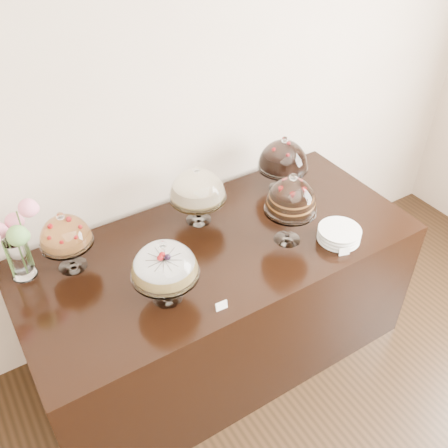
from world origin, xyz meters
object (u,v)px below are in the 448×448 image
display_counter (220,301)px  cake_stand_sugar_sponge (164,264)px  cake_stand_fruit_tart (65,234)px  plate_stack (339,234)px  cake_stand_dark_choco (283,157)px  cake_stand_choco_layer (291,198)px  cake_stand_cheesecake (197,187)px  flower_vase (14,241)px

display_counter → cake_stand_sugar_sponge: 0.82m
cake_stand_fruit_tart → plate_stack: 1.45m
display_counter → plate_stack: (0.58, -0.31, 0.49)m
display_counter → cake_stand_dark_choco: cake_stand_dark_choco is taller
cake_stand_choco_layer → plate_stack: 0.38m
display_counter → cake_stand_fruit_tart: size_ratio=6.28×
cake_stand_sugar_sponge → cake_stand_cheesecake: (0.43, 0.45, 0.00)m
cake_stand_sugar_sponge → plate_stack: bearing=-6.3°
cake_stand_sugar_sponge → cake_stand_choco_layer: cake_stand_choco_layer is taller
cake_stand_choco_layer → display_counter: bearing=155.0°
display_counter → cake_stand_sugar_sponge: size_ratio=6.12×
cake_stand_sugar_sponge → cake_stand_dark_choco: (1.03, 0.46, 0.00)m
display_counter → cake_stand_sugar_sponge: (-0.42, -0.20, 0.68)m
cake_stand_sugar_sponge → cake_stand_choco_layer: bearing=3.1°
cake_stand_choco_layer → flower_vase: 1.39m
plate_stack → cake_stand_cheesecake: bearing=135.2°
cake_stand_choco_layer → cake_stand_dark_choco: 0.51m
cake_stand_fruit_tart → flower_vase: (-0.23, 0.06, 0.02)m
flower_vase → cake_stand_dark_choco: bearing=-2.0°
display_counter → cake_stand_cheesecake: 0.72m
cake_stand_sugar_sponge → cake_stand_cheesecake: bearing=46.4°
cake_stand_cheesecake → cake_stand_dark_choco: size_ratio=1.00×
cake_stand_sugar_sponge → cake_stand_fruit_tart: bearing=124.7°
cake_stand_sugar_sponge → flower_vase: flower_vase is taller
cake_stand_sugar_sponge → cake_stand_cheesecake: size_ratio=0.99×
cake_stand_sugar_sponge → cake_stand_cheesecake: 0.63m
cake_stand_fruit_tart → plate_stack: bearing=-23.4°
cake_stand_choco_layer → cake_stand_sugar_sponge: bearing=-176.9°
cake_stand_choco_layer → flower_vase: size_ratio=1.00×
display_counter → cake_stand_cheesecake: (0.02, 0.25, 0.68)m
cake_stand_cheesecake → flower_vase: (-0.98, 0.06, 0.01)m
cake_stand_cheesecake → cake_stand_sugar_sponge: bearing=-133.6°
cake_stand_fruit_tart → cake_stand_dark_choco: bearing=0.1°
cake_stand_cheesecake → cake_stand_dark_choco: cake_stand_dark_choco is taller
cake_stand_choco_layer → cake_stand_fruit_tart: (-1.08, 0.42, -0.06)m
cake_stand_cheesecake → cake_stand_fruit_tart: cake_stand_cheesecake is taller
cake_stand_cheesecake → plate_stack: 0.82m
cake_stand_cheesecake → flower_vase: 0.98m
plate_stack → cake_stand_fruit_tart: bearing=156.6°
cake_stand_choco_layer → cake_stand_fruit_tart: 1.16m
flower_vase → plate_stack: flower_vase is taller
cake_stand_cheesecake → cake_stand_fruit_tart: bearing=179.6°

